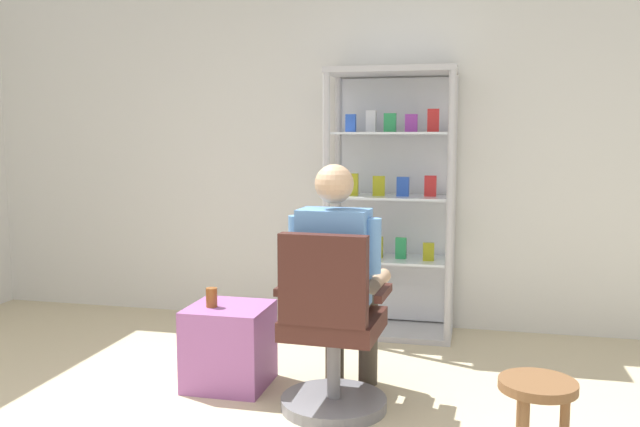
{
  "coord_description": "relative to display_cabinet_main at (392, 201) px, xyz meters",
  "views": [
    {
      "loc": [
        0.99,
        -2.03,
        1.43
      ],
      "look_at": [
        0.14,
        1.59,
        1.0
      ],
      "focal_mm": 37.56,
      "sensor_mm": 36.0,
      "label": 1
    }
  ],
  "objects": [
    {
      "name": "wooden_stool",
      "position": [
        0.86,
        -2.01,
        -0.62
      ],
      "size": [
        0.32,
        0.32,
        0.43
      ],
      "color": "brown",
      "rests_on": "ground"
    },
    {
      "name": "display_cabinet_main",
      "position": [
        0.0,
        0.0,
        0.0
      ],
      "size": [
        0.9,
        0.45,
        1.9
      ],
      "color": "#B7B7BC",
      "rests_on": "ground"
    },
    {
      "name": "back_wall",
      "position": [
        -0.4,
        0.24,
        0.38
      ],
      "size": [
        6.0,
        0.1,
        2.7
      ],
      "primitive_type": "cube",
      "color": "silver",
      "rests_on": "ground"
    },
    {
      "name": "storage_crate",
      "position": [
        -0.77,
        -1.28,
        -0.73
      ],
      "size": [
        0.45,
        0.43,
        0.47
      ],
      "primitive_type": "cube",
      "color": "#9E599E",
      "rests_on": "ground"
    },
    {
      "name": "seated_shopkeeper",
      "position": [
        -0.11,
        -1.37,
        -0.26
      ],
      "size": [
        0.5,
        0.58,
        1.29
      ],
      "color": "#3F382D",
      "rests_on": "ground"
    },
    {
      "name": "office_chair",
      "position": [
        -0.11,
        -1.53,
        -0.57
      ],
      "size": [
        0.57,
        0.56,
        0.96
      ],
      "color": "slate",
      "rests_on": "ground"
    },
    {
      "name": "tea_glass",
      "position": [
        -0.85,
        -1.32,
        -0.45
      ],
      "size": [
        0.06,
        0.06,
        0.11
      ],
      "primitive_type": "cylinder",
      "color": "brown",
      "rests_on": "storage_crate"
    }
  ]
}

